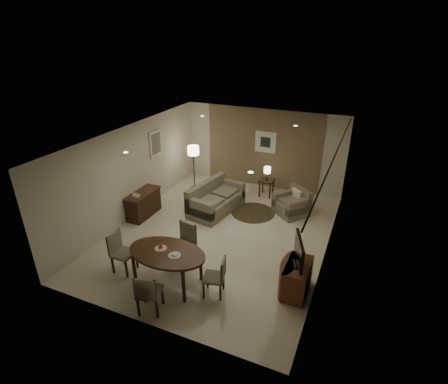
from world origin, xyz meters
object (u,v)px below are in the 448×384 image
at_px(tv_cabinet, 297,278).
at_px(floor_lamp, 194,167).
at_px(chair_right, 214,277).
at_px(armchair, 292,202).
at_px(chair_left, 124,253).
at_px(console_desk, 144,204).
at_px(dining_table, 168,268).
at_px(side_table, 266,188).
at_px(sofa, 216,198).
at_px(chair_far, 182,246).
at_px(chair_near, 150,291).

bearing_deg(tv_cabinet, floor_lamp, 139.17).
xyz_separation_m(chair_right, armchair, (0.65, 4.08, -0.05)).
bearing_deg(chair_left, floor_lamp, 8.42).
bearing_deg(tv_cabinet, console_desk, 162.95).
xyz_separation_m(chair_right, floor_lamp, (-2.88, 4.59, 0.32)).
distance_m(console_desk, dining_table, 3.25).
height_order(console_desk, dining_table, dining_table).
bearing_deg(side_table, chair_right, -85.35).
relative_size(console_desk, chair_right, 1.38).
relative_size(dining_table, chair_left, 1.83).
xyz_separation_m(side_table, floor_lamp, (-2.47, -0.39, 0.47)).
distance_m(dining_table, chair_left, 1.15).
distance_m(tv_cabinet, sofa, 4.02).
bearing_deg(floor_lamp, tv_cabinet, -40.83).
xyz_separation_m(chair_far, sofa, (-0.39, 2.72, -0.06)).
height_order(chair_near, side_table, chair_near).
distance_m(chair_right, armchair, 4.13).
bearing_deg(chair_near, side_table, -111.77).
bearing_deg(floor_lamp, sofa, -41.32).
bearing_deg(chair_left, side_table, -19.29).
height_order(chair_far, chair_left, chair_far).
relative_size(console_desk, chair_left, 1.27).
bearing_deg(sofa, chair_right, -146.23).
relative_size(chair_near, chair_right, 1.06).
relative_size(chair_right, sofa, 0.47).
bearing_deg(chair_far, sofa, 107.71).
height_order(tv_cabinet, chair_left, chair_left).
relative_size(tv_cabinet, sofa, 0.48).
bearing_deg(dining_table, floor_lamp, 111.45).
relative_size(dining_table, sofa, 0.92).
height_order(sofa, floor_lamp, floor_lamp).
relative_size(dining_table, side_table, 3.07).
relative_size(tv_cabinet, armchair, 1.03).
height_order(chair_near, chair_far, chair_far).
height_order(tv_cabinet, side_table, tv_cabinet).
bearing_deg(chair_right, chair_far, -133.45).
distance_m(chair_left, side_table, 5.39).
bearing_deg(floor_lamp, armchair, -8.26).
height_order(side_table, floor_lamp, floor_lamp).
bearing_deg(side_table, armchair, -40.43).
xyz_separation_m(chair_left, floor_lamp, (-0.68, 4.69, 0.28)).
bearing_deg(tv_cabinet, chair_far, -177.77).
distance_m(dining_table, chair_far, 0.73).
distance_m(chair_far, chair_left, 1.32).
distance_m(chair_right, sofa, 3.67).
height_order(chair_far, floor_lamp, floor_lamp).
height_order(console_desk, armchair, armchair).
xyz_separation_m(chair_far, floor_lamp, (-1.78, 3.95, 0.25)).
bearing_deg(floor_lamp, dining_table, -68.55).
bearing_deg(chair_far, floor_lamp, 123.93).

